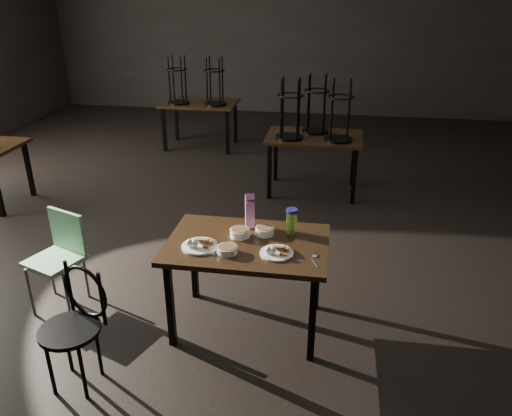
% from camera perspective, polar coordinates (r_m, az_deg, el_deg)
% --- Properties ---
extents(room, '(12.00, 12.04, 3.22)m').
position_cam_1_polar(room, '(4.51, -3.65, 22.06)').
color(room, black).
rests_on(room, ground).
extents(main_table, '(1.20, 0.80, 0.75)m').
position_cam_1_polar(main_table, '(3.75, -0.99, -4.98)').
color(main_table, black).
rests_on(main_table, ground).
extents(plate_left, '(0.27, 0.27, 0.09)m').
position_cam_1_polar(plate_left, '(3.65, -6.50, -4.16)').
color(plate_left, white).
rests_on(plate_left, main_table).
extents(plate_right, '(0.24, 0.24, 0.08)m').
position_cam_1_polar(plate_right, '(3.55, 2.35, -4.98)').
color(plate_right, white).
rests_on(plate_right, main_table).
extents(bowl_near, '(0.15, 0.15, 0.06)m').
position_cam_1_polar(bowl_near, '(3.78, -1.86, -2.82)').
color(bowl_near, white).
rests_on(bowl_near, main_table).
extents(bowl_far, '(0.15, 0.15, 0.06)m').
position_cam_1_polar(bowl_far, '(3.81, 1.02, -2.59)').
color(bowl_far, white).
rests_on(bowl_far, main_table).
extents(bowl_big, '(0.15, 0.15, 0.05)m').
position_cam_1_polar(bowl_big, '(3.56, -3.33, -4.77)').
color(bowl_big, white).
rests_on(bowl_big, main_table).
extents(juice_carton, '(0.09, 0.09, 0.28)m').
position_cam_1_polar(juice_carton, '(3.88, -0.70, -0.41)').
color(juice_carton, '#991B85').
rests_on(juice_carton, main_table).
extents(water_bottle, '(0.12, 0.12, 0.20)m').
position_cam_1_polar(water_bottle, '(3.81, 4.08, -1.47)').
color(water_bottle, '#8FDE41').
rests_on(water_bottle, main_table).
extents(spoon, '(0.06, 0.19, 0.01)m').
position_cam_1_polar(spoon, '(3.54, 6.78, -5.51)').
color(spoon, silver).
rests_on(spoon, main_table).
extents(bentwood_chair, '(0.44, 0.44, 0.84)m').
position_cam_1_polar(bentwood_chair, '(3.55, -19.85, -11.79)').
color(bentwood_chair, black).
rests_on(bentwood_chair, ground).
extents(school_chair, '(0.49, 0.49, 0.82)m').
position_cam_1_polar(school_chair, '(4.41, -21.52, -4.67)').
color(school_chair, '#6FAD7D').
rests_on(school_chair, ground).
extents(bg_table_right, '(1.20, 0.80, 1.48)m').
position_cam_1_polar(bg_table_right, '(6.35, 6.68, 8.40)').
color(bg_table_right, black).
rests_on(bg_table_right, ground).
extents(bg_table_far, '(1.20, 0.80, 1.48)m').
position_cam_1_polar(bg_table_far, '(8.22, -6.54, 11.90)').
color(bg_table_far, black).
rests_on(bg_table_far, ground).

